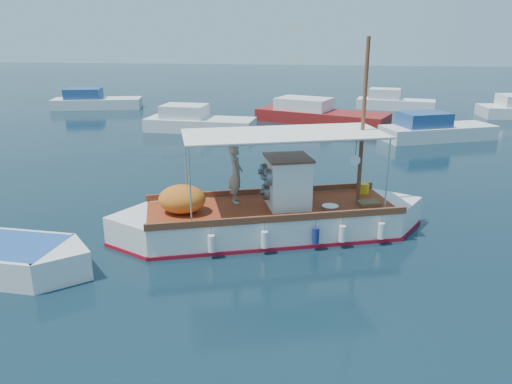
# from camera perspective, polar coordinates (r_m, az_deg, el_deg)

# --- Properties ---
(ground) EXTENTS (160.00, 160.00, 0.00)m
(ground) POSITION_cam_1_polar(r_m,az_deg,el_deg) (14.88, 2.17, -5.88)
(ground) COLOR black
(ground) RESTS_ON ground
(fishing_caique) EXTENTS (9.43, 4.85, 6.06)m
(fishing_caique) POSITION_cam_1_polar(r_m,az_deg,el_deg) (15.33, 1.53, -2.97)
(fishing_caique) COLOR white
(fishing_caique) RESTS_ON ground
(bg_boat_nw) EXTENTS (6.85, 2.82, 1.80)m
(bg_boat_nw) POSITION_cam_1_polar(r_m,az_deg,el_deg) (31.70, -6.75, 7.84)
(bg_boat_nw) COLOR silver
(bg_boat_nw) RESTS_ON ground
(bg_boat_n) EXTENTS (9.29, 5.77, 1.80)m
(bg_boat_n) POSITION_cam_1_polar(r_m,az_deg,el_deg) (34.69, 7.07, 8.71)
(bg_boat_n) COLOR maroon
(bg_boat_n) RESTS_ON ground
(bg_boat_ne) EXTENTS (6.85, 4.49, 1.80)m
(bg_boat_ne) POSITION_cam_1_polar(r_m,az_deg,el_deg) (30.68, 19.76, 6.57)
(bg_boat_ne) COLOR silver
(bg_boat_ne) RESTS_ON ground
(bg_boat_far_w) EXTENTS (7.24, 3.84, 1.80)m
(bg_boat_far_w) POSITION_cam_1_polar(r_m,az_deg,el_deg) (42.86, -17.97, 9.74)
(bg_boat_far_w) COLOR silver
(bg_boat_far_w) RESTS_ON ground
(bg_boat_far_n) EXTENTS (6.23, 3.13, 1.80)m
(bg_boat_far_n) POSITION_cam_1_polar(r_m,az_deg,el_deg) (41.77, 15.40, 9.77)
(bg_boat_far_n) COLOR silver
(bg_boat_far_n) RESTS_ON ground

